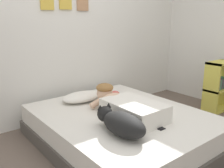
{
  "coord_description": "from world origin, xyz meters",
  "views": [
    {
      "loc": [
        -1.61,
        -1.58,
        1.35
      ],
      "look_at": [
        0.14,
        0.63,
        0.61
      ],
      "focal_mm": 39.72,
      "sensor_mm": 36.0,
      "label": 1
    }
  ],
  "objects_px": {
    "pillow": "(82,97)",
    "bookshelf": "(218,86)",
    "person_lying": "(125,105)",
    "coffee_cup": "(115,94)",
    "bed": "(121,128)",
    "dog": "(121,123)",
    "cell_phone": "(158,127)"
  },
  "relations": [
    {
      "from": "pillow",
      "to": "bookshelf",
      "type": "xyz_separation_m",
      "value": [
        1.9,
        -0.73,
        -0.03
      ]
    },
    {
      "from": "person_lying",
      "to": "bookshelf",
      "type": "bearing_deg",
      "value": -1.79
    },
    {
      "from": "person_lying",
      "to": "coffee_cup",
      "type": "relative_size",
      "value": 7.36
    },
    {
      "from": "person_lying",
      "to": "coffee_cup",
      "type": "bearing_deg",
      "value": 61.13
    },
    {
      "from": "coffee_cup",
      "to": "bookshelf",
      "type": "distance_m",
      "value": 1.6
    },
    {
      "from": "bed",
      "to": "bookshelf",
      "type": "xyz_separation_m",
      "value": [
        1.79,
        -0.11,
        0.21
      ]
    },
    {
      "from": "coffee_cup",
      "to": "bookshelf",
      "type": "xyz_separation_m",
      "value": [
        1.49,
        -0.59,
        -0.01
      ]
    },
    {
      "from": "pillow",
      "to": "coffee_cup",
      "type": "height_order",
      "value": "pillow"
    },
    {
      "from": "person_lying",
      "to": "coffee_cup",
      "type": "xyz_separation_m",
      "value": [
        0.3,
        0.54,
        -0.07
      ]
    },
    {
      "from": "pillow",
      "to": "coffee_cup",
      "type": "xyz_separation_m",
      "value": [
        0.42,
        -0.14,
        -0.02
      ]
    },
    {
      "from": "bed",
      "to": "dog",
      "type": "bearing_deg",
      "value": -130.78
    },
    {
      "from": "dog",
      "to": "bed",
      "type": "bearing_deg",
      "value": 49.22
    },
    {
      "from": "person_lying",
      "to": "bookshelf",
      "type": "distance_m",
      "value": 1.79
    },
    {
      "from": "pillow",
      "to": "person_lying",
      "type": "relative_size",
      "value": 0.57
    },
    {
      "from": "person_lying",
      "to": "bookshelf",
      "type": "xyz_separation_m",
      "value": [
        1.79,
        -0.06,
        -0.08
      ]
    },
    {
      "from": "pillow",
      "to": "person_lying",
      "type": "height_order",
      "value": "person_lying"
    },
    {
      "from": "pillow",
      "to": "cell_phone",
      "type": "height_order",
      "value": "pillow"
    },
    {
      "from": "bed",
      "to": "cell_phone",
      "type": "height_order",
      "value": "cell_phone"
    },
    {
      "from": "coffee_cup",
      "to": "bookshelf",
      "type": "relative_size",
      "value": 0.17
    },
    {
      "from": "dog",
      "to": "bookshelf",
      "type": "height_order",
      "value": "bookshelf"
    },
    {
      "from": "bed",
      "to": "dog",
      "type": "height_order",
      "value": "dog"
    },
    {
      "from": "person_lying",
      "to": "dog",
      "type": "bearing_deg",
      "value": -135.7
    },
    {
      "from": "person_lying",
      "to": "coffee_cup",
      "type": "height_order",
      "value": "person_lying"
    },
    {
      "from": "dog",
      "to": "coffee_cup",
      "type": "distance_m",
      "value": 1.06
    },
    {
      "from": "bed",
      "to": "person_lying",
      "type": "bearing_deg",
      "value": -88.78
    },
    {
      "from": "dog",
      "to": "cell_phone",
      "type": "xyz_separation_m",
      "value": [
        0.35,
        -0.11,
        -0.1
      ]
    },
    {
      "from": "person_lying",
      "to": "pillow",
      "type": "bearing_deg",
      "value": 100.01
    },
    {
      "from": "pillow",
      "to": "bookshelf",
      "type": "bearing_deg",
      "value": -21.04
    },
    {
      "from": "bed",
      "to": "cell_phone",
      "type": "relative_size",
      "value": 13.85
    },
    {
      "from": "coffee_cup",
      "to": "cell_phone",
      "type": "distance_m",
      "value": 1.01
    },
    {
      "from": "bed",
      "to": "coffee_cup",
      "type": "height_order",
      "value": "coffee_cup"
    },
    {
      "from": "coffee_cup",
      "to": "dog",
      "type": "bearing_deg",
      "value": -126.06
    }
  ]
}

